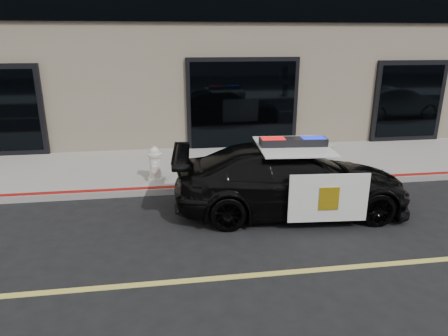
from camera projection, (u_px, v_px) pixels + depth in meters
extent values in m
plane|color=black|center=(387.00, 264.00, 6.29)|extent=(120.00, 120.00, 0.00)
cube|color=gray|center=(288.00, 163.00, 11.20)|extent=(60.00, 3.50, 0.15)
imported|color=black|center=(291.00, 179.00, 8.05)|extent=(2.61, 5.00, 1.37)
cube|color=white|center=(329.00, 198.00, 7.16)|extent=(1.46, 0.14, 0.91)
cube|color=white|center=(301.00, 165.00, 9.02)|extent=(1.46, 0.14, 0.91)
cube|color=white|center=(293.00, 146.00, 7.84)|extent=(1.49, 1.74, 0.02)
cube|color=gold|center=(329.00, 199.00, 7.13)|extent=(0.36, 0.04, 0.43)
cube|color=black|center=(293.00, 142.00, 7.81)|extent=(1.33, 0.44, 0.16)
cube|color=red|center=(273.00, 142.00, 7.78)|extent=(0.48, 0.33, 0.15)
cube|color=#0C19CC|center=(313.00, 141.00, 7.84)|extent=(0.48, 0.33, 0.15)
cylinder|color=white|center=(156.00, 179.00, 9.57)|extent=(0.38, 0.38, 0.09)
cylinder|color=white|center=(155.00, 166.00, 9.48)|extent=(0.28, 0.28, 0.53)
cylinder|color=white|center=(155.00, 155.00, 9.39)|extent=(0.33, 0.33, 0.06)
sphere|color=white|center=(155.00, 152.00, 9.37)|extent=(0.24, 0.24, 0.24)
cylinder|color=white|center=(154.00, 148.00, 9.33)|extent=(0.07, 0.07, 0.07)
cylinder|color=white|center=(155.00, 161.00, 9.62)|extent=(0.14, 0.13, 0.14)
cylinder|color=white|center=(155.00, 166.00, 9.28)|extent=(0.14, 0.13, 0.14)
cylinder|color=white|center=(155.00, 169.00, 9.28)|extent=(0.18, 0.15, 0.18)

